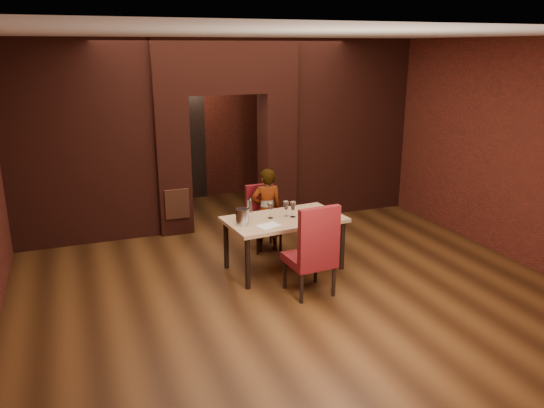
{
  "coord_description": "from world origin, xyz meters",
  "views": [
    {
      "loc": [
        -2.53,
        -6.72,
        3.07
      ],
      "look_at": [
        0.08,
        0.0,
        0.91
      ],
      "focal_mm": 35.0,
      "sensor_mm": 36.0,
      "label": 1
    }
  ],
  "objects_px": {
    "dining_table": "(284,243)",
    "water_bottle": "(250,209)",
    "chair_near": "(310,248)",
    "wine_glass_b": "(286,209)",
    "wine_glass_c": "(293,210)",
    "chair_far": "(264,218)",
    "wine_glass_a": "(270,211)",
    "potted_plant": "(309,228)",
    "person_seated": "(267,210)",
    "wine_bucket": "(242,217)"
  },
  "relations": [
    {
      "from": "wine_glass_b",
      "to": "wine_glass_c",
      "type": "relative_size",
      "value": 1.0
    },
    {
      "from": "wine_glass_a",
      "to": "wine_bucket",
      "type": "xyz_separation_m",
      "value": [
        -0.45,
        -0.12,
        0.0
      ]
    },
    {
      "from": "dining_table",
      "to": "wine_glass_b",
      "type": "xyz_separation_m",
      "value": [
        0.05,
        0.05,
        0.49
      ]
    },
    {
      "from": "wine_glass_b",
      "to": "wine_glass_c",
      "type": "xyz_separation_m",
      "value": [
        0.08,
        -0.06,
        0.0
      ]
    },
    {
      "from": "dining_table",
      "to": "potted_plant",
      "type": "xyz_separation_m",
      "value": [
        0.85,
        0.96,
        -0.19
      ]
    },
    {
      "from": "dining_table",
      "to": "chair_near",
      "type": "distance_m",
      "value": 0.86
    },
    {
      "from": "wine_bucket",
      "to": "dining_table",
      "type": "bearing_deg",
      "value": 5.94
    },
    {
      "from": "person_seated",
      "to": "wine_bucket",
      "type": "distance_m",
      "value": 1.06
    },
    {
      "from": "water_bottle",
      "to": "potted_plant",
      "type": "xyz_separation_m",
      "value": [
        1.31,
        0.83,
        -0.72
      ]
    },
    {
      "from": "dining_table",
      "to": "water_bottle",
      "type": "bearing_deg",
      "value": 160.0
    },
    {
      "from": "water_bottle",
      "to": "wine_glass_a",
      "type": "bearing_deg",
      "value": -13.61
    },
    {
      "from": "wine_glass_a",
      "to": "chair_near",
      "type": "bearing_deg",
      "value": -77.6
    },
    {
      "from": "dining_table",
      "to": "chair_near",
      "type": "bearing_deg",
      "value": -94.82
    },
    {
      "from": "dining_table",
      "to": "wine_glass_a",
      "type": "bearing_deg",
      "value": 158.29
    },
    {
      "from": "chair_far",
      "to": "chair_near",
      "type": "bearing_deg",
      "value": -92.43
    },
    {
      "from": "chair_near",
      "to": "wine_bucket",
      "type": "bearing_deg",
      "value": -53.76
    },
    {
      "from": "chair_far",
      "to": "water_bottle",
      "type": "bearing_deg",
      "value": -126.52
    },
    {
      "from": "wine_glass_a",
      "to": "water_bottle",
      "type": "xyz_separation_m",
      "value": [
        -0.28,
        0.07,
        0.04
      ]
    },
    {
      "from": "wine_glass_a",
      "to": "potted_plant",
      "type": "relative_size",
      "value": 0.58
    },
    {
      "from": "chair_far",
      "to": "wine_glass_a",
      "type": "xyz_separation_m",
      "value": [
        -0.2,
        -0.77,
        0.37
      ]
    },
    {
      "from": "dining_table",
      "to": "chair_near",
      "type": "height_order",
      "value": "chair_near"
    },
    {
      "from": "person_seated",
      "to": "wine_bucket",
      "type": "relative_size",
      "value": 5.93
    },
    {
      "from": "wine_glass_c",
      "to": "chair_far",
      "type": "bearing_deg",
      "value": 97.94
    },
    {
      "from": "potted_plant",
      "to": "wine_glass_a",
      "type": "bearing_deg",
      "value": -138.88
    },
    {
      "from": "wine_glass_c",
      "to": "water_bottle",
      "type": "xyz_separation_m",
      "value": [
        -0.59,
        0.14,
        0.04
      ]
    },
    {
      "from": "dining_table",
      "to": "wine_glass_a",
      "type": "distance_m",
      "value": 0.53
    },
    {
      "from": "wine_glass_c",
      "to": "dining_table",
      "type": "bearing_deg",
      "value": 174.12
    },
    {
      "from": "chair_far",
      "to": "wine_glass_b",
      "type": "bearing_deg",
      "value": -89.52
    },
    {
      "from": "wine_bucket",
      "to": "chair_far",
      "type": "bearing_deg",
      "value": 54.14
    },
    {
      "from": "dining_table",
      "to": "wine_glass_c",
      "type": "relative_size",
      "value": 7.38
    },
    {
      "from": "dining_table",
      "to": "water_bottle",
      "type": "distance_m",
      "value": 0.72
    },
    {
      "from": "person_seated",
      "to": "chair_far",
      "type": "bearing_deg",
      "value": -79.84
    },
    {
      "from": "wine_glass_b",
      "to": "water_bottle",
      "type": "xyz_separation_m",
      "value": [
        -0.51,
        0.07,
        0.04
      ]
    },
    {
      "from": "chair_near",
      "to": "wine_glass_c",
      "type": "xyz_separation_m",
      "value": [
        0.12,
        0.81,
        0.27
      ]
    },
    {
      "from": "chair_far",
      "to": "wine_glass_c",
      "type": "xyz_separation_m",
      "value": [
        0.12,
        -0.84,
        0.37
      ]
    },
    {
      "from": "person_seated",
      "to": "wine_glass_a",
      "type": "xyz_separation_m",
      "value": [
        -0.2,
        -0.69,
        0.22
      ]
    },
    {
      "from": "person_seated",
      "to": "water_bottle",
      "type": "height_order",
      "value": "person_seated"
    },
    {
      "from": "wine_glass_a",
      "to": "wine_glass_b",
      "type": "height_order",
      "value": "same"
    },
    {
      "from": "dining_table",
      "to": "potted_plant",
      "type": "distance_m",
      "value": 1.29
    },
    {
      "from": "chair_far",
      "to": "wine_glass_c",
      "type": "relative_size",
      "value": 4.54
    },
    {
      "from": "chair_far",
      "to": "person_seated",
      "type": "bearing_deg",
      "value": -87.63
    },
    {
      "from": "chair_near",
      "to": "wine_glass_a",
      "type": "bearing_deg",
      "value": -81.61
    },
    {
      "from": "person_seated",
      "to": "wine_glass_a",
      "type": "height_order",
      "value": "person_seated"
    },
    {
      "from": "dining_table",
      "to": "wine_glass_a",
      "type": "height_order",
      "value": "wine_glass_a"
    },
    {
      "from": "wine_glass_c",
      "to": "potted_plant",
      "type": "xyz_separation_m",
      "value": [
        0.72,
        0.97,
        -0.68
      ]
    },
    {
      "from": "dining_table",
      "to": "person_seated",
      "type": "bearing_deg",
      "value": 83.65
    },
    {
      "from": "dining_table",
      "to": "potted_plant",
      "type": "relative_size",
      "value": 4.27
    },
    {
      "from": "wine_glass_c",
      "to": "wine_glass_a",
      "type": "bearing_deg",
      "value": 167.65
    },
    {
      "from": "dining_table",
      "to": "wine_bucket",
      "type": "distance_m",
      "value": 0.81
    },
    {
      "from": "chair_far",
      "to": "potted_plant",
      "type": "height_order",
      "value": "chair_far"
    }
  ]
}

